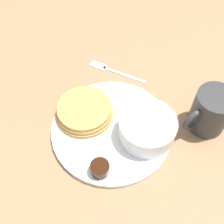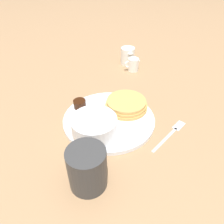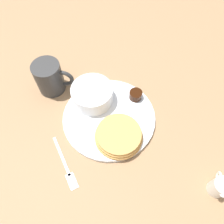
# 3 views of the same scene
# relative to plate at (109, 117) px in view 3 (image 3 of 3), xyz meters

# --- Properties ---
(ground_plane) EXTENTS (4.00, 4.00, 0.00)m
(ground_plane) POSITION_rel_plate_xyz_m (0.00, 0.00, -0.01)
(ground_plane) COLOR #93704C
(plate) EXTENTS (0.26, 0.26, 0.01)m
(plate) POSITION_rel_plate_xyz_m (0.00, 0.00, 0.00)
(plate) COLOR white
(plate) RESTS_ON ground_plane
(pancake_stack) EXTENTS (0.13, 0.13, 0.03)m
(pancake_stack) POSITION_rel_plate_xyz_m (0.02, -0.07, 0.02)
(pancake_stack) COLOR tan
(pancake_stack) RESTS_ON plate
(bowl) EXTENTS (0.12, 0.12, 0.05)m
(bowl) POSITION_rel_plate_xyz_m (-0.04, 0.06, 0.03)
(bowl) COLOR white
(bowl) RESTS_ON plate
(syrup_cup) EXTENTS (0.04, 0.04, 0.02)m
(syrup_cup) POSITION_rel_plate_xyz_m (0.08, 0.05, 0.02)
(syrup_cup) COLOR black
(syrup_cup) RESTS_ON plate
(butter_ramekin) EXTENTS (0.04, 0.04, 0.04)m
(butter_ramekin) POSITION_rel_plate_xyz_m (-0.04, 0.09, 0.02)
(butter_ramekin) COLOR white
(butter_ramekin) RESTS_ON plate
(coffee_mug) EXTENTS (0.11, 0.08, 0.10)m
(coffee_mug) POSITION_rel_plate_xyz_m (-0.15, 0.13, 0.04)
(coffee_mug) COLOR #333333
(coffee_mug) RESTS_ON ground_plane
(creamer_pitcher_near) EXTENTS (0.04, 0.06, 0.05)m
(creamer_pitcher_near) POSITION_rel_plate_xyz_m (0.23, -0.22, 0.02)
(creamer_pitcher_near) COLOR white
(creamer_pitcher_near) RESTS_ON ground_plane
(fork) EXTENTS (0.06, 0.15, 0.00)m
(fork) POSITION_rel_plate_xyz_m (-0.12, -0.13, -0.00)
(fork) COLOR silver
(fork) RESTS_ON ground_plane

